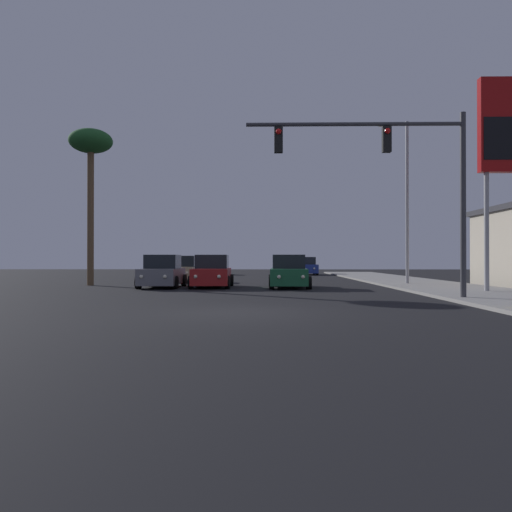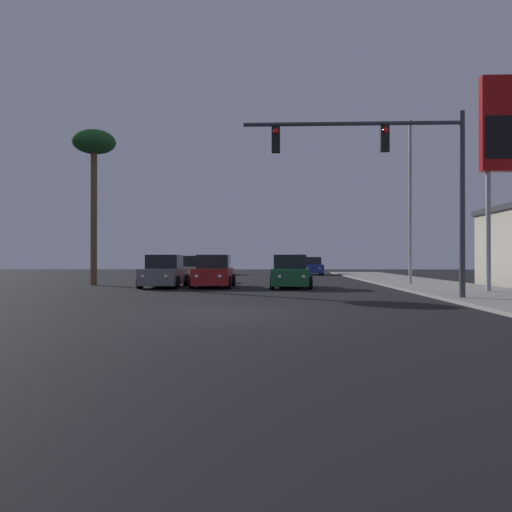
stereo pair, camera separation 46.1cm
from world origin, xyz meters
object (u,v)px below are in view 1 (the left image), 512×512
Objects in this scene: car_tan at (184,270)px; car_red at (212,273)px; car_blue at (306,267)px; street_lamp at (405,193)px; traffic_light_mast at (399,166)px; car_green at (289,273)px; palm_tree_near at (91,150)px; gas_station_sign at (503,137)px; car_black at (207,267)px; car_grey at (162,273)px.

car_tan is 7.08m from car_red.
car_red and car_blue have the same top height.
car_tan is at bearing 161.05° from street_lamp.
traffic_light_mast is 10.63m from street_lamp.
car_green is 8.22m from street_lamp.
palm_tree_near is at bearing 53.56° from car_blue.
car_red is at bearing -1.84° from car_green.
traffic_light_mast reaches higher than car_red.
gas_station_sign reaches higher than car_green.
traffic_light_mast is at bearing 110.62° from car_black.
palm_tree_near reaches higher than car_blue.
car_red is at bearing 111.28° from car_tan.
car_black is at bearing -6.50° from car_blue.
car_red is 3.96m from car_green.
car_tan and car_red have the same top height.
car_blue is 0.48× the size of gas_station_sign.
car_red is 11.57m from street_lamp.
car_green is (3.95, -0.28, 0.00)m from car_red.
palm_tree_near reaches higher than car_tan.
car_grey is at bearing 90.27° from car_tan.
car_red and car_black have the same top height.
gas_station_sign is (8.85, -4.21, 5.86)m from car_green.
car_tan and car_black have the same top height.
street_lamp is at bearing -157.64° from car_green.
car_green is (6.49, -0.11, 0.00)m from car_grey.
street_lamp reaches higher than car_blue.
palm_tree_near is (-14.46, 9.93, 2.81)m from traffic_light_mast.
gas_station_sign reaches higher than traffic_light_mast.
car_grey is at bearing 141.73° from traffic_light_mast.
car_green is at bearing 154.58° from gas_station_sign.
street_lamp is at bearing -170.09° from car_red.
car_tan is 6.77m from car_grey.
car_grey is at bearing 164.28° from gas_station_sign.
palm_tree_near reaches higher than car_green.
car_grey is (0.02, -6.77, 0.00)m from car_tan.
car_blue is 20.36m from street_lamp.
car_grey is 1.00× the size of car_red.
car_black is 23.67m from car_green.
car_tan is at bearing 144.18° from gas_station_sign.
car_blue is 27.46m from gas_station_sign.
car_red is 1.00× the size of car_black.
palm_tree_near is (-19.78, 6.35, 0.95)m from gas_station_sign.
traffic_light_mast is (0.85, -29.69, 3.99)m from car_blue.
car_green is at bearing 81.16° from car_blue.
car_tan and car_grey have the same top height.
traffic_light_mast is 0.86× the size of street_lamp.
car_red is at bearing -177.44° from car_grey.
street_lamp and gas_station_sign have the same top height.
car_tan is 1.00× the size of car_red.
car_red is 9.92m from palm_tree_near.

